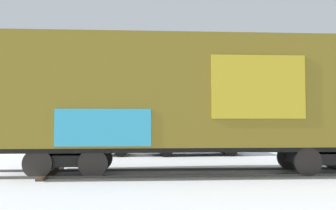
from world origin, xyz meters
name	(u,v)px	position (x,y,z in m)	size (l,w,h in m)	color
ground_plane	(222,173)	(0.00, 0.00, 0.00)	(260.00, 260.00, 0.00)	silver
track	(259,172)	(1.29, -0.01, 0.04)	(60.01, 2.67, 0.08)	#4C4742
freight_car	(199,95)	(-0.79, 0.00, 2.65)	(13.09, 2.93, 4.73)	olive
flagpole	(286,79)	(6.72, 10.78, 4.57)	(1.04, 1.17, 7.18)	silver
hillside	(161,106)	(-0.01, 56.01, 4.53)	(113.75, 40.59, 13.95)	slate
parked_car_tan	(92,138)	(-5.36, 6.09, 0.88)	(4.35, 1.96, 1.78)	#9E8966
parked_car_black	(195,138)	(-0.10, 6.06, 0.87)	(4.86, 2.07, 1.74)	black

